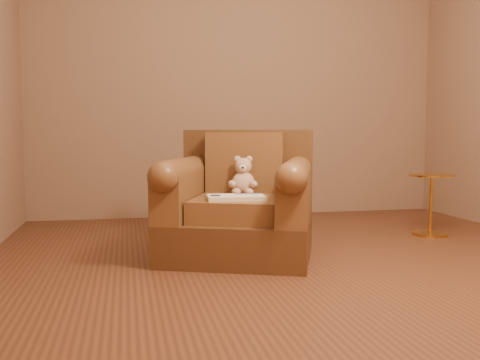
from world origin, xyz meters
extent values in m
plane|color=brown|center=(0.00, 0.00, 0.00)|extent=(4.00, 4.00, 0.00)
cube|color=#8B6D55|center=(0.00, 2.00, 1.35)|extent=(4.00, 0.02, 2.70)
cube|color=#50331A|center=(-0.39, 0.22, 0.13)|extent=(1.17, 1.14, 0.26)
cube|color=#50331A|center=(-0.25, 0.59, 0.54)|extent=(0.89, 0.42, 0.57)
cube|color=brown|center=(-0.41, 0.18, 0.32)|extent=(0.73, 0.79, 0.14)
cube|color=brown|center=(-0.29, 0.48, 0.60)|extent=(0.55, 0.33, 0.41)
cube|color=brown|center=(-0.75, 0.32, 0.40)|extent=(0.45, 0.79, 0.29)
cube|color=brown|center=(-0.07, 0.05, 0.40)|extent=(0.45, 0.79, 0.29)
cylinder|color=brown|center=(-0.75, 0.32, 0.55)|extent=(0.45, 0.79, 0.18)
cylinder|color=brown|center=(-0.07, 0.05, 0.55)|extent=(0.45, 0.79, 0.18)
ellipsoid|color=#C9A78C|center=(-0.34, 0.34, 0.47)|extent=(0.15, 0.14, 0.16)
sphere|color=#C9A78C|center=(-0.33, 0.35, 0.58)|extent=(0.11, 0.11, 0.11)
ellipsoid|color=#C9A78C|center=(-0.37, 0.36, 0.63)|extent=(0.05, 0.03, 0.05)
ellipsoid|color=#C9A78C|center=(-0.29, 0.34, 0.63)|extent=(0.05, 0.03, 0.05)
ellipsoid|color=beige|center=(-0.35, 0.30, 0.57)|extent=(0.05, 0.04, 0.05)
sphere|color=black|center=(-0.35, 0.28, 0.58)|extent=(0.02, 0.02, 0.02)
ellipsoid|color=#C9A78C|center=(-0.42, 0.30, 0.47)|extent=(0.05, 0.10, 0.05)
ellipsoid|color=#C9A78C|center=(-0.28, 0.26, 0.47)|extent=(0.05, 0.10, 0.05)
ellipsoid|color=#C9A78C|center=(-0.40, 0.26, 0.42)|extent=(0.06, 0.10, 0.05)
ellipsoid|color=#C9A78C|center=(-0.32, 0.24, 0.42)|extent=(0.06, 0.10, 0.05)
cube|color=beige|center=(-0.44, 0.06, 0.41)|extent=(0.36, 0.24, 0.02)
cube|color=white|center=(-0.53, 0.06, 0.42)|extent=(0.18, 0.22, 0.00)
cube|color=white|center=(-0.36, 0.05, 0.42)|extent=(0.18, 0.22, 0.00)
cube|color=beige|center=(-0.44, 0.06, 0.42)|extent=(0.02, 0.21, 0.00)
cube|color=#0F1638|center=(-0.57, 0.07, 0.42)|extent=(0.06, 0.08, 0.00)
cube|color=slate|center=(-0.35, 0.13, 0.42)|extent=(0.16, 0.06, 0.00)
cylinder|color=gold|center=(1.24, 0.63, 0.01)|extent=(0.28, 0.28, 0.02)
cylinder|color=gold|center=(1.24, 0.63, 0.24)|extent=(0.03, 0.03, 0.45)
cylinder|color=gold|center=(1.24, 0.63, 0.47)|extent=(0.34, 0.34, 0.02)
cylinder|color=gold|center=(1.24, 0.63, 0.46)|extent=(0.03, 0.03, 0.02)
camera|label=1|loc=(-1.10, -3.12, 0.79)|focal=40.00mm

